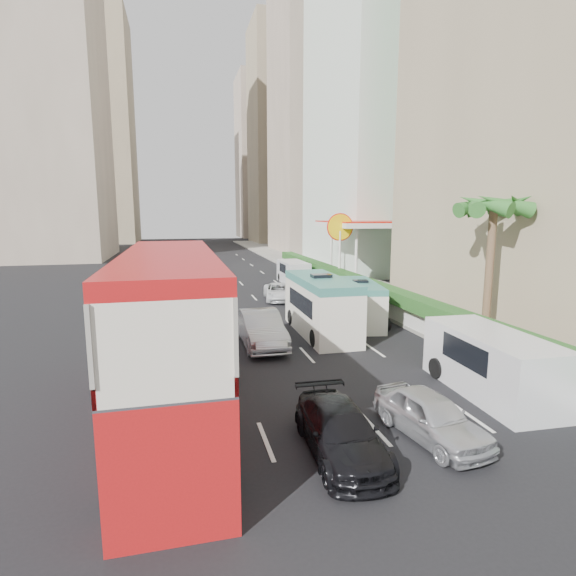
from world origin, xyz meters
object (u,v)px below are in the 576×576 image
object	(u,v)px
minibus_near	(321,306)
car_silver_lane_b	(429,438)
panel_van_far	(293,272)
palm_tree	(489,276)
car_silver_lane_a	(261,346)
car_black	(340,454)
panel_van_near	(491,363)
van_asset	(279,300)
double_decker_bus	(172,338)
minibus_far	(360,303)
shell_station	(364,253)

from	to	relation	value
minibus_near	car_silver_lane_b	bearing A→B (deg)	-91.80
panel_van_far	palm_tree	size ratio (longest dim) A/B	0.76
car_silver_lane_a	car_silver_lane_b	world-z (taller)	car_silver_lane_a
car_silver_lane_b	car_black	size ratio (longest dim) A/B	0.89
car_black	panel_van_far	bearing A→B (deg)	80.03
panel_van_near	van_asset	bearing A→B (deg)	102.81
double_decker_bus	van_asset	size ratio (longest dim) A/B	2.58
van_asset	panel_van_near	world-z (taller)	panel_van_near
car_silver_lane_a	minibus_far	distance (m)	6.89
car_silver_lane_b	panel_van_near	xyz separation A→B (m)	(3.71, 2.33, 1.07)
car_silver_lane_a	panel_van_far	bearing A→B (deg)	70.50
car_silver_lane_b	shell_station	size ratio (longest dim) A/B	0.48
shell_station	car_black	bearing A→B (deg)	-114.43
car_black	car_silver_lane_a	bearing A→B (deg)	93.50
panel_van_near	car_silver_lane_b	bearing A→B (deg)	-145.64
van_asset	minibus_far	bearing A→B (deg)	-63.14
car_silver_lane_b	car_black	world-z (taller)	car_silver_lane_b
car_silver_lane_b	van_asset	size ratio (longest dim) A/B	0.89
double_decker_bus	panel_van_far	size ratio (longest dim) A/B	2.27
car_silver_lane_b	minibus_near	world-z (taller)	minibus_near
shell_station	minibus_near	bearing A→B (deg)	-120.62
minibus_far	palm_tree	bearing A→B (deg)	-46.20
car_silver_lane_b	shell_station	world-z (taller)	shell_station
double_decker_bus	van_asset	distance (m)	19.26
double_decker_bus	car_silver_lane_b	world-z (taller)	double_decker_bus
van_asset	minibus_far	xyz separation A→B (m)	(2.88, -7.94, 1.18)
minibus_near	shell_station	distance (m)	17.14
car_silver_lane_b	panel_van_near	bearing A→B (deg)	22.73
van_asset	shell_station	xyz separation A→B (m)	(8.82, 5.31, 2.75)
car_silver_lane_a	minibus_far	xyz separation A→B (m)	(6.16, 2.86, 1.18)
car_silver_lane_b	panel_van_far	size ratio (longest dim) A/B	0.79
double_decker_bus	car_silver_lane_a	bearing A→B (deg)	60.50
double_decker_bus	car_silver_lane_b	xyz separation A→B (m)	(6.86, -2.89, -2.53)
double_decker_bus	minibus_far	distance (m)	14.07
palm_tree	car_silver_lane_a	bearing A→B (deg)	163.72
palm_tree	shell_station	bearing A→B (deg)	83.40
van_asset	shell_station	bearing A→B (deg)	37.99
car_silver_lane_b	panel_van_far	world-z (taller)	panel_van_far
double_decker_bus	shell_station	distance (m)	28.02
car_silver_lane_b	van_asset	bearing A→B (deg)	79.77
car_silver_lane_b	shell_station	distance (m)	27.59
minibus_far	panel_van_near	distance (m)	10.33
panel_van_far	panel_van_near	bearing A→B (deg)	-89.49
double_decker_bus	palm_tree	bearing A→B (deg)	16.16
minibus_far	panel_van_near	xyz separation A→B (m)	(0.51, -10.32, -0.10)
van_asset	minibus_far	distance (m)	8.52
minibus_far	palm_tree	distance (m)	7.20
panel_van_far	palm_tree	bearing A→B (deg)	-80.66
double_decker_bus	car_black	world-z (taller)	double_decker_bus
shell_station	van_asset	bearing A→B (deg)	-148.93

